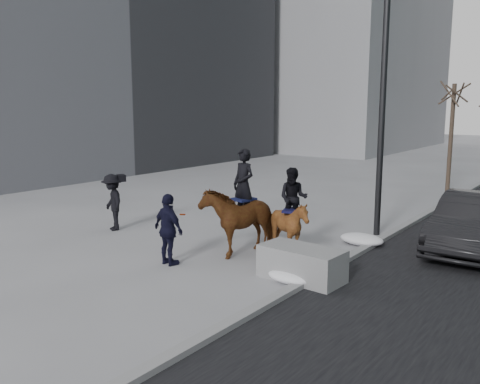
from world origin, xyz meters
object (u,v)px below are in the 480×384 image
Objects in this scene: planter at (302,264)px; mounted_right at (291,221)px; car_near at (473,223)px; mounted_left at (241,214)px.

mounted_right reaches higher than planter.
car_near is 4.93m from mounted_right.
planter is 2.64m from mounted_left.
planter is 0.81× the size of mounted_right.
mounted_left is at bearing 158.52° from planter.
car_near is at bearing 62.21° from planter.
car_near is 2.02× the size of mounted_right.
car_near is 1.69× the size of mounted_left.
car_near is at bearing 42.18° from mounted_right.
planter is at bearing -51.04° from mounted_right.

